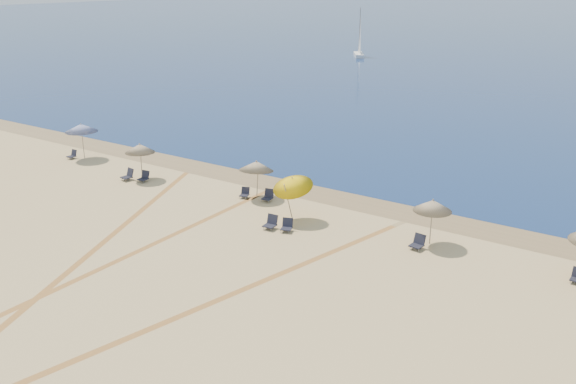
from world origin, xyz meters
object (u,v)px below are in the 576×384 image
Objects in this scene: umbrella_3 at (292,183)px; chair_1 at (128,175)px; chair_2 at (144,177)px; umbrella_1 at (140,148)px; chair_4 at (268,196)px; umbrella_0 at (81,128)px; umbrella_4 at (433,206)px; sailboat_0 at (360,42)px; umbrella_2 at (256,166)px; chair_7 at (418,243)px; chair_5 at (271,223)px; chair_3 at (245,193)px; chair_0 at (73,155)px; chair_6 at (287,226)px.

chair_1 is (-12.61, -0.18, -1.77)m from umbrella_3.
umbrella_1 is at bearing 143.59° from chair_2.
chair_2 is 0.96× the size of chair_4.
umbrella_0 is 16.39m from chair_4.
sailboat_0 is (-37.54, 64.23, 0.30)m from umbrella_4.
sailboat_0 reaches higher than chair_1.
umbrella_2 is at bearing 23.61° from chair_1.
umbrella_2 is 11.12m from chair_7.
chair_4 is at bearing 176.94° from umbrella_4.
umbrella_3 is 2.43m from chair_5.
umbrella_0 is at bearing 171.69° from umbrella_1.
chair_1 is (-20.03, -1.31, -1.69)m from umbrella_4.
chair_7 is (18.66, 0.12, 0.01)m from chair_2.
chair_3 is (-0.56, -0.46, -1.68)m from umbrella_2.
chair_2 is 0.97× the size of chair_5.
umbrella_3 reaches higher than chair_4.
chair_2 is 0.09× the size of sailboat_0.
chair_2 is 0.96× the size of chair_7.
umbrella_3 is at bearing -39.26° from chair_4.
chair_4 is at bearing -99.29° from sailboat_0.
umbrella_4 is 27.20m from chair_0.
chair_5 is (-0.24, -1.63, -1.78)m from umbrella_3.
chair_2 is 18.66m from chair_7.
chair_3 is at bearing 178.72° from umbrella_4.
chair_0 is (-19.73, 0.99, -1.82)m from umbrella_3.
umbrella_1 is 12.06m from umbrella_3.
chair_1 is (-8.87, -2.03, -1.62)m from umbrella_2.
chair_0 is at bearing -142.20° from umbrella_0.
chair_3 is at bearing -140.45° from umbrella_2.
umbrella_1 is at bearing 151.45° from chair_6.
chair_0 is 16.95m from chair_4.
chair_5 is 0.94× the size of chair_6.
sailboat_0 is at bearing 112.56° from umbrella_2.
chair_5 is 0.10× the size of sailboat_0.
chair_3 is 5.71m from chair_6.
chair_6 is (0.89, 0.18, -0.03)m from chair_5.
umbrella_2 reaches higher than chair_6.
umbrella_3 reaches higher than chair_1.
umbrella_1 is 7.90m from chair_0.
chair_7 reaches higher than chair_6.
chair_5 is 73.39m from sailboat_0.
chair_0 is at bearing -178.68° from chair_1.
chair_1 is 1.10× the size of chair_4.
umbrella_0 is 3.51× the size of chair_5.
umbrella_3 is 3.33× the size of chair_1.
chair_5 reaches higher than chair_7.
chair_1 is 1.16× the size of chair_3.
chair_3 is 0.95× the size of chair_7.
chair_2 is at bearing -172.71° from chair_7.
umbrella_2 is 3.60× the size of chair_0.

